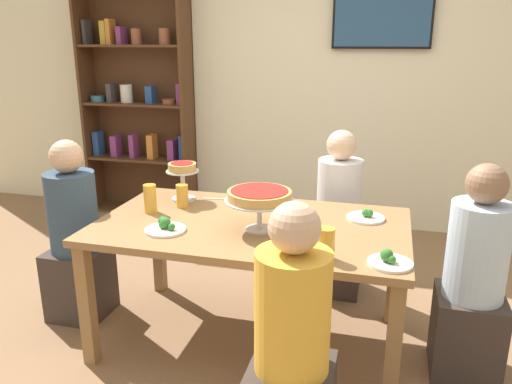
% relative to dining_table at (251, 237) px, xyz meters
% --- Properties ---
extents(ground_plane, '(12.00, 12.00, 0.00)m').
position_rel_dining_table_xyz_m(ground_plane, '(0.00, 0.00, -0.66)').
color(ground_plane, '#846042').
extents(rear_partition, '(8.00, 0.12, 2.80)m').
position_rel_dining_table_xyz_m(rear_partition, '(0.00, 2.20, 0.74)').
color(rear_partition, beige).
rests_on(rear_partition, ground_plane).
extents(dining_table, '(1.71, 0.99, 0.74)m').
position_rel_dining_table_xyz_m(dining_table, '(0.00, 0.00, 0.00)').
color(dining_table, olive).
rests_on(dining_table, ground_plane).
extents(bookshelf, '(1.10, 0.30, 2.21)m').
position_rel_dining_table_xyz_m(bookshelf, '(-1.73, 2.02, 0.46)').
color(bookshelf, '#4C2D19').
rests_on(bookshelf, ground_plane).
extents(television, '(0.83, 0.05, 0.47)m').
position_rel_dining_table_xyz_m(television, '(0.57, 2.11, 1.22)').
color(television, black).
extents(diner_far_right, '(0.34, 0.34, 1.15)m').
position_rel_dining_table_xyz_m(diner_far_right, '(0.40, 0.77, -0.17)').
color(diner_far_right, '#382D28').
rests_on(diner_far_right, ground_plane).
extents(diner_head_west, '(0.34, 0.34, 1.15)m').
position_rel_dining_table_xyz_m(diner_head_west, '(-1.14, -0.00, -0.17)').
color(diner_head_west, '#382D28').
rests_on(diner_head_west, ground_plane).
extents(diner_head_east, '(0.34, 0.34, 1.15)m').
position_rel_dining_table_xyz_m(diner_head_east, '(1.17, 0.01, -0.17)').
color(diner_head_east, '#382D28').
rests_on(diner_head_east, ground_plane).
extents(diner_near_right, '(0.34, 0.34, 1.15)m').
position_rel_dining_table_xyz_m(diner_near_right, '(0.39, -0.81, -0.17)').
color(diner_near_right, '#382D28').
rests_on(diner_near_right, ground_plane).
extents(deep_dish_pizza_stand, '(0.37, 0.37, 0.22)m').
position_rel_dining_table_xyz_m(deep_dish_pizza_stand, '(0.07, -0.10, 0.27)').
color(deep_dish_pizza_stand, silver).
rests_on(deep_dish_pizza_stand, dining_table).
extents(personal_pizza_stand, '(0.21, 0.21, 0.24)m').
position_rel_dining_table_xyz_m(personal_pizza_stand, '(-0.53, 0.30, 0.26)').
color(personal_pizza_stand, silver).
rests_on(personal_pizza_stand, dining_table).
extents(salad_plate_near_diner, '(0.21, 0.21, 0.06)m').
position_rel_dining_table_xyz_m(salad_plate_near_diner, '(0.61, 0.23, 0.10)').
color(salad_plate_near_diner, white).
rests_on(salad_plate_near_diner, dining_table).
extents(salad_plate_far_diner, '(0.20, 0.20, 0.07)m').
position_rel_dining_table_xyz_m(salad_plate_far_diner, '(0.75, -0.36, 0.10)').
color(salad_plate_far_diner, white).
rests_on(salad_plate_far_diner, dining_table).
extents(salad_plate_spare, '(0.22, 0.22, 0.07)m').
position_rel_dining_table_xyz_m(salad_plate_spare, '(-0.41, -0.23, 0.10)').
color(salad_plate_spare, white).
rests_on(salad_plate_spare, dining_table).
extents(beer_glass_amber_tall, '(0.08, 0.08, 0.15)m').
position_rel_dining_table_xyz_m(beer_glass_amber_tall, '(0.46, -0.37, 0.16)').
color(beer_glass_amber_tall, gold).
rests_on(beer_glass_amber_tall, dining_table).
extents(beer_glass_amber_short, '(0.07, 0.07, 0.14)m').
position_rel_dining_table_xyz_m(beer_glass_amber_short, '(-0.48, 0.16, 0.15)').
color(beer_glass_amber_short, gold).
rests_on(beer_glass_amber_short, dining_table).
extents(beer_glass_amber_spare, '(0.07, 0.07, 0.17)m').
position_rel_dining_table_xyz_m(beer_glass_amber_spare, '(-0.62, 0.02, 0.17)').
color(beer_glass_amber_spare, gold).
rests_on(beer_glass_amber_spare, dining_table).
extents(water_glass_clear_near, '(0.06, 0.06, 0.10)m').
position_rel_dining_table_xyz_m(water_glass_clear_near, '(0.39, -0.22, 0.13)').
color(water_glass_clear_near, white).
rests_on(water_glass_clear_near, dining_table).
extents(cutlery_fork_near, '(0.18, 0.05, 0.00)m').
position_rel_dining_table_xyz_m(cutlery_fork_near, '(0.17, 0.38, 0.08)').
color(cutlery_fork_near, silver).
rests_on(cutlery_fork_near, dining_table).
extents(cutlery_knife_near, '(0.18, 0.04, 0.00)m').
position_rel_dining_table_xyz_m(cutlery_knife_near, '(-0.33, 0.36, 0.08)').
color(cutlery_knife_near, silver).
rests_on(cutlery_knife_near, dining_table).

